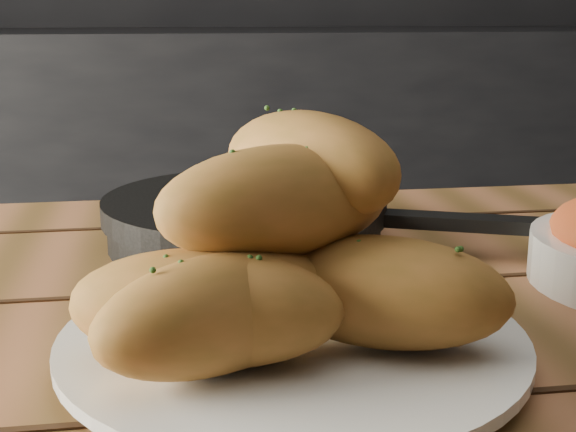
% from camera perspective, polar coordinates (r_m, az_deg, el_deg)
% --- Properties ---
extents(counter, '(2.80, 0.60, 0.90)m').
position_cam_1_polar(counter, '(2.44, -3.86, 2.45)').
color(counter, black).
rests_on(counter, ground).
extents(plate, '(0.30, 0.30, 0.02)m').
position_cam_1_polar(plate, '(0.52, 0.34, -9.17)').
color(plate, white).
rests_on(plate, table).
extents(bread_rolls, '(0.28, 0.25, 0.14)m').
position_cam_1_polar(bread_rolls, '(0.49, -0.66, -2.79)').
color(bread_rolls, '#AA682F').
rests_on(bread_rolls, plate).
extents(skillet, '(0.39, 0.27, 0.05)m').
position_cam_1_polar(skillet, '(0.76, -2.92, -0.20)').
color(skillet, black).
rests_on(skillet, table).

